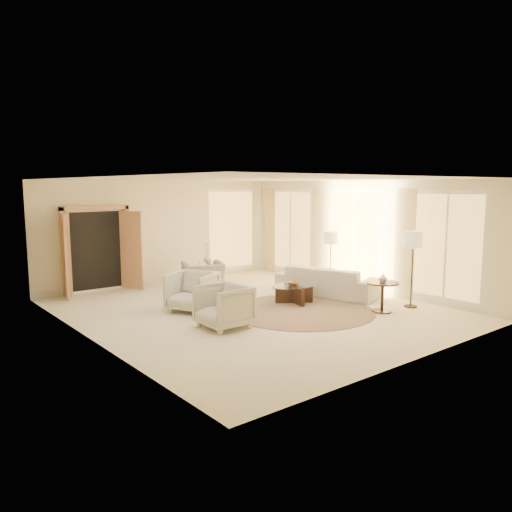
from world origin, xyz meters
TOP-DOWN VIEW (x-y plane):
  - room at (0.00, 0.00)m, footprint 7.04×8.04m
  - windows_right at (3.45, 0.10)m, footprint 0.10×6.40m
  - window_back_corner at (2.30, 3.95)m, footprint 1.70×0.10m
  - curtains_right at (3.40, 1.00)m, footprint 0.06×5.20m
  - french_doors at (-1.90, 3.82)m, footprint 1.95×0.66m
  - area_rug at (0.74, -0.69)m, footprint 4.17×4.17m
  - sofa at (2.33, 0.01)m, footprint 1.64×2.63m
  - armchair_left at (-1.05, 0.77)m, footprint 1.17×1.19m
  - armchair_right at (-1.26, -0.70)m, footprint 0.83×0.88m
  - accent_chair at (0.46, 2.70)m, footprint 1.20×0.99m
  - coffee_table at (1.13, -0.08)m, footprint 1.47×1.47m
  - end_table at (2.05, -1.83)m, footprint 0.68×0.68m
  - side_table at (0.84, 3.04)m, footprint 0.51×0.51m
  - floor_lamp_near at (2.90, 0.46)m, footprint 0.36×0.36m
  - floor_lamp_far at (2.90, -1.96)m, footprint 0.41×0.41m
  - bowl at (1.13, -0.08)m, footprint 0.40×0.40m
  - end_vase at (2.05, -1.83)m, footprint 0.22×0.22m
  - side_vase at (0.84, 3.04)m, footprint 0.26×0.26m

SIDE VIEW (x-z plane):
  - area_rug at x=0.74m, z-range 0.00..0.01m
  - coffee_table at x=1.13m, z-range 0.05..0.47m
  - sofa at x=2.33m, z-range 0.00..0.72m
  - side_table at x=0.84m, z-range 0.06..0.66m
  - end_table at x=2.05m, z-range 0.12..0.76m
  - armchair_right at x=-1.26m, z-range 0.00..0.90m
  - accent_chair at x=0.46m, z-range 0.00..0.90m
  - bowl at x=1.13m, z-range 0.42..0.50m
  - armchair_left at x=-1.05m, z-range 0.00..0.93m
  - side_vase at x=0.84m, z-range 0.59..0.82m
  - end_vase at x=2.05m, z-range 0.64..0.82m
  - french_doors at x=-1.90m, z-range -0.01..2.15m
  - floor_lamp_near at x=2.90m, z-range 0.53..2.03m
  - curtains_right at x=3.40m, z-range 0.00..2.60m
  - windows_right at x=3.45m, z-range 0.15..2.55m
  - window_back_corner at x=2.30m, z-range 0.15..2.55m
  - room at x=0.00m, z-range -0.02..2.81m
  - floor_lamp_far at x=2.90m, z-range 0.59..2.26m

